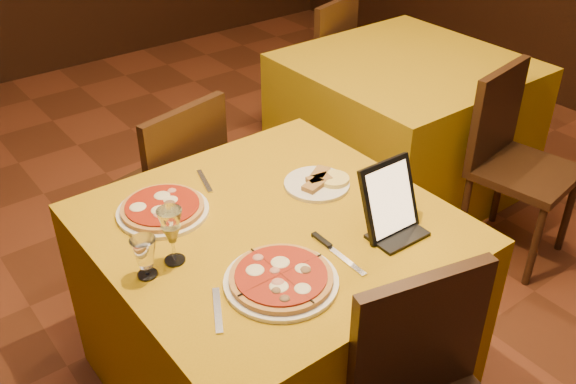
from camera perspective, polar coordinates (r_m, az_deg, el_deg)
floor at (r=2.74m, az=-0.56°, el=-13.58°), size 6.00×7.00×0.01m
main_table at (r=2.35m, az=-1.28°, el=-10.17°), size 1.10×1.10×0.75m
side_table at (r=3.60m, az=10.04°, el=5.81°), size 1.10×1.10×0.75m
chair_main_far at (r=2.87m, az=-11.09°, el=0.13°), size 0.53×0.53×0.91m
chair_side_near at (r=3.16m, az=20.38°, el=1.73°), size 0.42×0.42×0.91m
chair_side_far at (r=4.10m, az=1.86°, el=10.98°), size 0.52×0.52×0.91m
pizza_near at (r=1.87m, az=-0.62°, el=-7.77°), size 0.34×0.34×0.03m
pizza_far at (r=2.19m, az=-11.07°, el=-1.52°), size 0.31×0.31×0.03m
cutlet_dish at (r=2.30m, az=2.57°, el=0.83°), size 0.24×0.24×0.03m
wine_glass at (r=1.93m, az=-10.28°, el=-3.85°), size 0.09×0.09×0.19m
water_glass at (r=1.91m, az=-12.59°, el=-5.74°), size 0.09×0.09×0.13m
tablet at (r=2.04m, az=8.98°, el=-0.57°), size 0.20×0.10×0.24m
knife at (r=1.98m, az=4.56°, el=-5.62°), size 0.02×0.24×0.01m
fork_near at (r=1.80m, az=-6.28°, el=-10.39°), size 0.10×0.17×0.01m
fork_far at (r=2.34m, az=-7.42°, el=0.97°), size 0.06×0.16×0.01m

